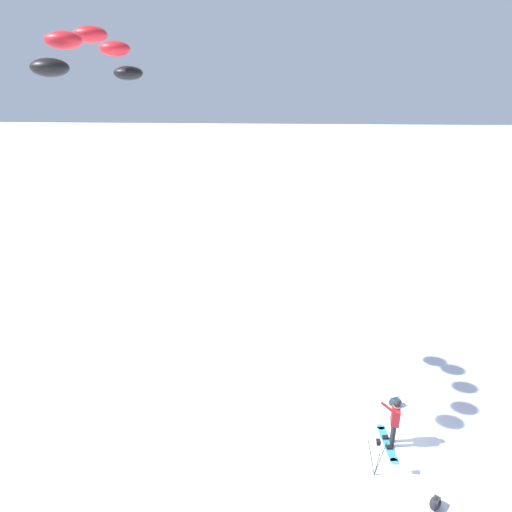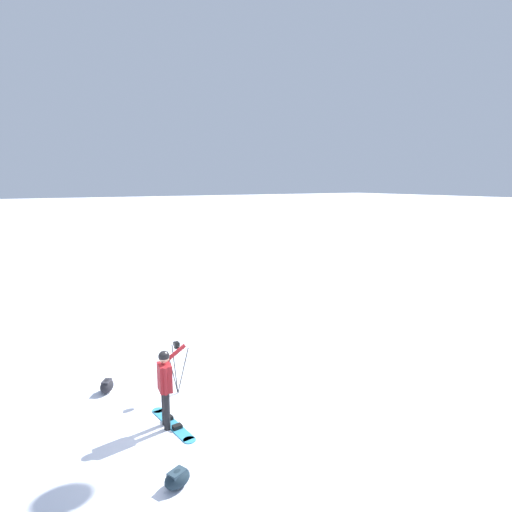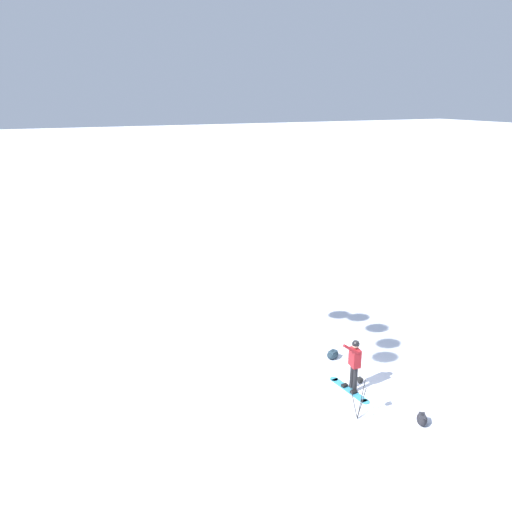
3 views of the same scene
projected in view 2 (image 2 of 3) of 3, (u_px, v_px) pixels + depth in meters
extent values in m
plane|color=white|center=(172.00, 431.00, 9.63)|extent=(300.00, 300.00, 0.00)
cylinder|color=black|center=(165.00, 406.00, 9.82)|extent=(0.14, 0.14, 0.86)
cylinder|color=black|center=(167.00, 411.00, 9.62)|extent=(0.14, 0.14, 0.86)
cube|color=maroon|center=(165.00, 377.00, 9.60)|extent=(0.32, 0.43, 0.61)
sphere|color=tan|center=(164.00, 358.00, 9.53)|extent=(0.23, 0.23, 0.23)
sphere|color=black|center=(164.00, 356.00, 9.52)|extent=(0.24, 0.24, 0.24)
cylinder|color=maroon|center=(174.00, 354.00, 9.79)|extent=(0.56, 0.17, 0.42)
cylinder|color=maroon|center=(166.00, 381.00, 9.41)|extent=(0.09, 0.09, 0.61)
cube|color=teal|center=(173.00, 424.00, 9.87)|extent=(0.43, 1.55, 0.02)
cylinder|color=teal|center=(158.00, 410.00, 10.47)|extent=(0.27, 0.27, 0.02)
cylinder|color=teal|center=(189.00, 440.00, 9.27)|extent=(0.27, 0.27, 0.02)
cube|color=black|center=(168.00, 418.00, 10.03)|extent=(0.21, 0.16, 0.08)
cube|color=black|center=(177.00, 427.00, 9.68)|extent=(0.21, 0.16, 0.08)
ellipsoid|color=#192833|center=(177.00, 479.00, 7.85)|extent=(0.62, 0.53, 0.31)
cube|color=#263A47|center=(177.00, 473.00, 7.83)|extent=(0.37, 0.32, 0.08)
cylinder|color=#262628|center=(175.00, 369.00, 11.36)|extent=(0.04, 0.31, 1.21)
cylinder|color=#262628|center=(173.00, 373.00, 11.13)|extent=(0.30, 0.13, 1.21)
cylinder|color=#262628|center=(183.00, 371.00, 11.26)|extent=(0.30, 0.15, 1.21)
cube|color=black|center=(176.00, 347.00, 11.13)|extent=(0.10, 0.10, 0.06)
cube|color=black|center=(176.00, 344.00, 11.12)|extent=(0.12, 0.16, 0.10)
ellipsoid|color=black|center=(107.00, 386.00, 11.37)|extent=(0.52, 0.56, 0.33)
cube|color=#2C2C33|center=(107.00, 382.00, 11.35)|extent=(0.31, 0.34, 0.08)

